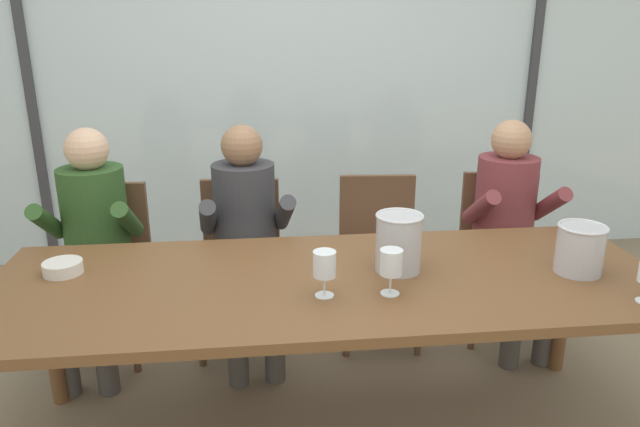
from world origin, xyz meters
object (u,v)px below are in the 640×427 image
Objects in this scene: chair_right_of_center at (500,241)px; wine_glass_near_bucket at (391,264)px; person_olive_shirt at (92,234)px; ice_bucket_secondary at (580,248)px; ice_bucket_primary at (399,242)px; chair_left_of_center at (240,251)px; wine_glass_by_left_taster at (324,266)px; chair_center at (378,245)px; person_maroon_top at (510,218)px; dining_table at (330,292)px; chair_near_curtain at (106,256)px; tasting_bowl at (63,268)px; person_charcoal_jacket at (246,228)px.

wine_glass_near_bucket is at bearing -122.86° from chair_right_of_center.
person_olive_shirt is 6.12× the size of ice_bucket_secondary.
chair_left_of_center is at bearing 128.17° from ice_bucket_primary.
ice_bucket_primary is at bearing 31.93° from wine_glass_by_left_taster.
wine_glass_by_left_taster is at bearing -130.08° from chair_right_of_center.
chair_center is at bearing 80.09° from wine_glass_near_bucket.
person_maroon_top is 5.11× the size of ice_bucket_primary.
wine_glass_by_left_taster is 0.24m from wine_glass_near_bucket.
dining_table is 2.97× the size of chair_right_of_center.
chair_near_curtain is 1.00× the size of chair_center.
ice_bucket_primary reaches higher than chair_near_curtain.
dining_table is at bearing -33.01° from person_olive_shirt.
chair_center is 0.72m from person_maroon_top.
tasting_bowl is (-1.43, -0.72, 0.24)m from chair_center.
ice_bucket_secondary is (1.36, -0.93, 0.32)m from chair_left_of_center.
chair_near_curtain is 1.63m from ice_bucket_primary.
chair_center is 1.16m from ice_bucket_secondary.
person_olive_shirt reaches higher than dining_table.
ice_bucket_primary is (1.37, -0.70, 0.17)m from person_olive_shirt.
ice_bucket_secondary reaches higher than wine_glass_by_left_taster.
wine_glass_by_left_taster reaches higher than chair_center.
ice_bucket_secondary is (-0.08, -0.80, 0.15)m from person_maroon_top.
tasting_bowl is at bearing -83.79° from chair_near_curtain.
person_charcoal_jacket is 0.93m from tasting_bowl.
chair_left_of_center reaches higher than tasting_bowl.
ice_bucket_secondary is at bearing -8.09° from ice_bucket_primary.
ice_bucket_secondary is at bearing -30.38° from chair_left_of_center.
dining_table is 0.97m from chair_center.
chair_left_of_center is 0.74× the size of person_charcoal_jacket.
ice_bucket_secondary is at bearing -3.32° from dining_table.
wine_glass_near_bucket reaches higher than chair_center.
person_olive_shirt is 1.59m from wine_glass_near_bucket.
chair_right_of_center is 5.11× the size of wine_glass_near_bucket.
chair_center is 0.74× the size of person_olive_shirt.
person_olive_shirt is 2.16m from person_maroon_top.
ice_bucket_secondary is at bearing 7.94° from wine_glass_near_bucket.
ice_bucket_primary is at bearing 69.32° from wine_glass_near_bucket.
chair_right_of_center is 0.21m from person_maroon_top.
tasting_bowl is at bearing -154.03° from chair_right_of_center.
ice_bucket_secondary is at bearing -6.04° from tasting_bowl.
chair_center is at bearing 122.96° from ice_bucket_secondary.
wine_glass_by_left_taster is at bearing -77.51° from person_charcoal_jacket.
chair_left_of_center is 5.11× the size of wine_glass_near_bucket.
ice_bucket_primary is at bearing -126.69° from chair_right_of_center.
chair_left_of_center is 1.00× the size of chair_center.
dining_table is at bearing 75.34° from wine_glass_by_left_taster.
wine_glass_by_left_taster is (-0.04, -0.16, 0.18)m from dining_table.
chair_center is 0.91m from ice_bucket_primary.
chair_left_of_center is 1.13m from wine_glass_by_left_taster.
dining_table is at bearing -171.20° from ice_bucket_primary.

